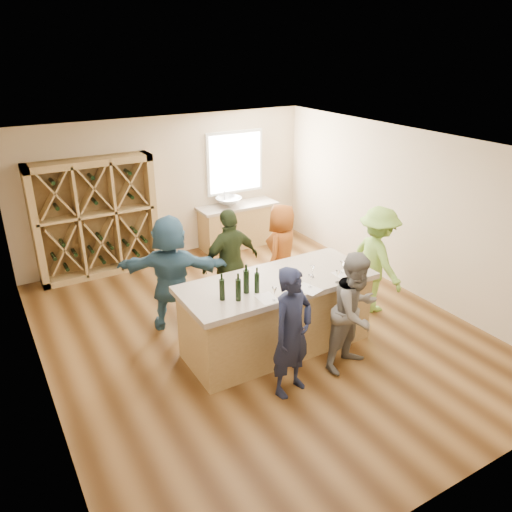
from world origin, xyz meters
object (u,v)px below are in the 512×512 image
person_server (377,260)px  person_far_right (282,251)px  wine_bottle_d (257,283)px  person_far_left (171,273)px  person_near_left (292,332)px  person_near_right (355,312)px  person_far_mid (231,262)px  wine_rack (96,218)px  wine_bottle_b (238,290)px  wine_bottle_c (246,282)px  wine_bottle_a (222,290)px  sink (229,202)px  tasting_counter_base (277,316)px

person_server → person_far_right: person_server is taller
wine_bottle_d → person_far_left: (-0.62, 1.48, -0.32)m
person_near_left → person_far_right: bearing=45.3°
person_near_right → person_far_mid: size_ratio=0.95×
wine_rack → person_near_left: (1.15, -4.70, -0.25)m
person_far_mid → person_far_left: 0.98m
person_far_mid → person_far_right: person_far_mid is taller
wine_bottle_b → wine_bottle_c: bearing=34.9°
wine_bottle_b → person_far_right: bearing=43.4°
person_far_left → person_far_right: bearing=-149.9°
wine_bottle_a → person_server: (2.90, 0.29, -0.35)m
wine_bottle_d → person_server: 2.47m
wine_bottle_b → person_far_left: 1.61m
sink → person_near_right: person_near_right is taller
person_far_mid → person_far_right: bearing=179.1°
wine_bottle_b → person_server: 2.79m
wine_bottle_b → person_near_left: (0.37, -0.67, -0.38)m
wine_bottle_c → wine_bottle_d: 0.14m
wine_bottle_d → person_far_right: 2.11m
wine_bottle_c → person_near_right: 1.49m
wine_bottle_c → person_far_left: 1.54m
sink → person_near_right: 4.64m
wine_bottle_b → person_near_right: 1.58m
sink → person_far_left: bearing=-132.7°
person_near_right → person_far_mid: (-0.71, 2.16, 0.04)m
person_near_right → person_server: bearing=25.1°
tasting_counter_base → person_far_left: person_far_left is taller
person_server → person_far_right: size_ratio=1.07×
wine_bottle_d → wine_bottle_a: bearing=174.7°
wine_bottle_c → person_server: 2.59m
person_server → person_far_mid: person_server is taller
sink → person_far_mid: person_far_mid is taller
wine_bottle_a → person_far_right: 2.43m
wine_bottle_d → person_near_right: (1.08, -0.72, -0.39)m
tasting_counter_base → person_far_mid: person_far_mid is taller
wine_bottle_c → person_far_left: size_ratio=0.18×
wine_bottle_b → person_server: person_server is taller
person_near_right → wine_bottle_b: bearing=142.3°
wine_bottle_c → person_near_left: person_near_left is taller
wine_rack → wine_bottle_d: size_ratio=8.03×
person_near_right → person_server: 1.71m
wine_bottle_d → person_near_left: person_near_left is taller
person_far_right → person_far_left: (-2.01, -0.06, 0.09)m
person_server → sink: bearing=19.3°
wine_rack → person_server: (3.51, -3.63, -0.23)m
wine_bottle_d → person_server: size_ratio=0.16×
wine_bottle_d → person_near_right: bearing=-33.6°
sink → wine_bottle_c: 4.21m
sink → person_server: person_server is taller
wine_bottle_d → person_far_right: bearing=47.9°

